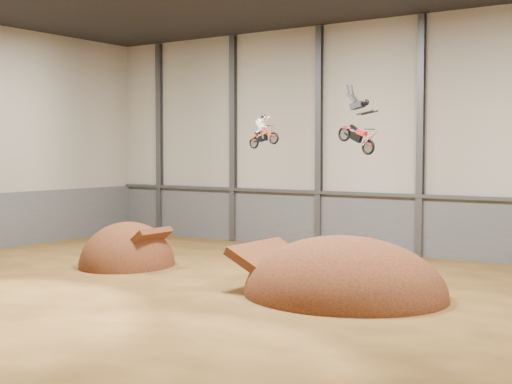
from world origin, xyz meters
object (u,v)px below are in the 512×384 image
landing_ramp (344,296)px  fmx_rider_a (265,129)px  takeoff_ramp (128,266)px  fmx_rider_b (354,120)px

landing_ramp → fmx_rider_a: 9.41m
landing_ramp → takeoff_ramp: bearing=177.5°
fmx_rider_a → takeoff_ramp: bearing=-159.2°
takeoff_ramp → landing_ramp: (13.21, -0.59, 0.00)m
landing_ramp → fmx_rider_a: (-5.57, 2.32, 7.23)m
takeoff_ramp → fmx_rider_b: size_ratio=1.87×
fmx_rider_a → fmx_rider_b: bearing=9.9°
takeoff_ramp → fmx_rider_a: bearing=12.8°
takeoff_ramp → fmx_rider_b: fmx_rider_b is taller
takeoff_ramp → landing_ramp: bearing=-2.5°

